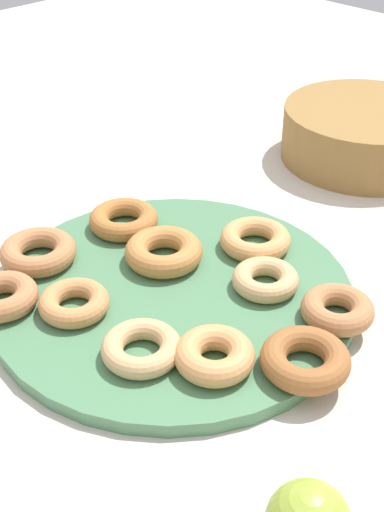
% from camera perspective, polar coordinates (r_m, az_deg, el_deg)
% --- Properties ---
extents(ground_plane, '(2.40, 2.40, 0.00)m').
position_cam_1_polar(ground_plane, '(0.80, -1.52, -3.58)').
color(ground_plane, beige).
extents(donut_plate, '(0.41, 0.41, 0.02)m').
position_cam_1_polar(donut_plate, '(0.80, -1.53, -3.12)').
color(donut_plate, '#4C7F56').
rests_on(donut_plate, ground_plane).
extents(donut_0, '(0.13, 0.13, 0.03)m').
position_cam_1_polar(donut_0, '(0.85, -12.49, 0.33)').
color(donut_0, '#B27547').
rests_on(donut_0, donut_plate).
extents(donut_1, '(0.10, 0.10, 0.02)m').
position_cam_1_polar(donut_1, '(0.90, -5.62, 2.99)').
color(donut_1, '#AD6B33').
rests_on(donut_1, donut_plate).
extents(donut_2, '(0.12, 0.12, 0.02)m').
position_cam_1_polar(donut_2, '(0.86, 5.20, 1.36)').
color(donut_2, tan).
rests_on(donut_2, donut_plate).
extents(donut_3, '(0.11, 0.11, 0.02)m').
position_cam_1_polar(donut_3, '(0.79, 6.02, -1.92)').
color(donut_3, tan).
rests_on(donut_3, donut_plate).
extents(donut_4, '(0.08, 0.08, 0.02)m').
position_cam_1_polar(donut_4, '(0.76, -9.64, -3.79)').
color(donut_4, '#C6844C').
rests_on(donut_4, donut_plate).
extents(donut_5, '(0.11, 0.11, 0.03)m').
position_cam_1_polar(donut_5, '(0.76, 11.82, -4.31)').
color(donut_5, '#B27547').
rests_on(donut_5, donut_plate).
extents(donut_6, '(0.11, 0.11, 0.02)m').
position_cam_1_polar(donut_6, '(0.70, -4.16, -7.53)').
color(donut_6, tan).
rests_on(donut_6, donut_plate).
extents(donut_7, '(0.11, 0.11, 0.03)m').
position_cam_1_polar(donut_7, '(0.69, 1.85, -8.13)').
color(donut_7, tan).
rests_on(donut_7, donut_plate).
extents(donut_8, '(0.10, 0.10, 0.03)m').
position_cam_1_polar(donut_8, '(0.79, -15.29, -3.20)').
color(donut_8, '#B27547').
rests_on(donut_8, donut_plate).
extents(donut_9, '(0.13, 0.13, 0.03)m').
position_cam_1_polar(donut_9, '(0.69, 9.01, -8.57)').
color(donut_9, '#995B2D').
rests_on(donut_9, donut_plate).
extents(donut_10, '(0.10, 0.10, 0.03)m').
position_cam_1_polar(donut_10, '(0.83, -2.33, 0.37)').
color(donut_10, '#BC7A3D').
rests_on(donut_10, donut_plate).
extents(basket, '(0.30, 0.30, 0.08)m').
position_cam_1_polar(basket, '(1.13, 14.01, 9.68)').
color(basket, olive).
rests_on(basket, ground_plane).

